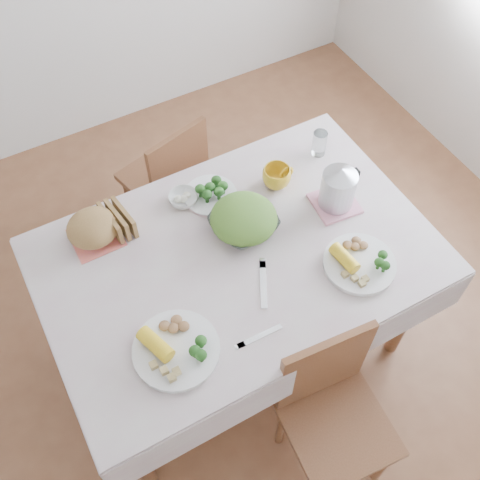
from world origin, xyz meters
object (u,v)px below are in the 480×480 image
chair_near (341,424)px  salad_bowl (244,224)px  yellow_mug (277,177)px  electric_kettle (339,185)px  dinner_plate_left (176,350)px  chair_far (161,166)px  dining_table (238,304)px  dinner_plate_right (359,264)px

chair_near → salad_bowl: bearing=93.7°
yellow_mug → electric_kettle: electric_kettle is taller
dinner_plate_left → yellow_mug: yellow_mug is taller
chair_far → salad_bowl: 0.81m
dining_table → dinner_plate_right: bearing=-35.2°
dining_table → electric_kettle: bearing=3.2°
dining_table → dinner_plate_right: (0.38, -0.27, 0.40)m
salad_bowl → yellow_mug: size_ratio=2.08×
chair_far → yellow_mug: size_ratio=6.64×
yellow_mug → electric_kettle: bearing=-53.4°
chair_far → dinner_plate_right: 1.20m
dinner_plate_right → electric_kettle: electric_kettle is taller
dining_table → salad_bowl: 0.44m
dinner_plate_left → dinner_plate_right: dinner_plate_left is taller
chair_near → dinner_plate_left: chair_near is taller
dining_table → dinner_plate_left: size_ratio=4.63×
chair_far → salad_bowl: (0.07, -0.74, 0.33)m
chair_near → salad_bowl: (0.02, 0.77, 0.33)m
dinner_plate_right → yellow_mug: 0.51m
chair_far → salad_bowl: chair_far is taller
salad_bowl → dinner_plate_left: bearing=-142.6°
chair_near → chair_far: chair_near is taller
salad_bowl → dinner_plate_left: (-0.46, -0.35, -0.02)m
chair_near → dinner_plate_right: (0.31, 0.41, 0.31)m
salad_bowl → dinner_plate_right: size_ratio=0.90×
dinner_plate_left → dinner_plate_right: 0.76m
dinner_plate_right → dinner_plate_left: bearing=178.9°
dining_table → chair_far: bearing=89.1°
chair_near → dinner_plate_left: 0.68m
yellow_mug → dinner_plate_left: bearing=-144.8°
chair_far → chair_near: bearing=76.8°
dinner_plate_left → chair_far: bearing=70.2°
dinner_plate_left → electric_kettle: 0.90m
chair_near → yellow_mug: size_ratio=7.01×
dining_table → yellow_mug: (0.31, 0.24, 0.43)m
dining_table → chair_near: 0.68m
salad_bowl → dinner_plate_left: salad_bowl is taller
dining_table → salad_bowl: salad_bowl is taller
dinner_plate_right → yellow_mug: yellow_mug is taller
chair_far → dinner_plate_left: 1.20m
chair_far → dinner_plate_right: (0.36, -1.10, 0.31)m
chair_near → electric_kettle: 0.91m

